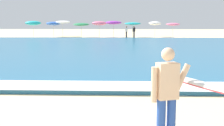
% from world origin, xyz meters
% --- Properties ---
extents(sea, '(120.00, 28.00, 0.14)m').
position_xyz_m(sea, '(0.00, 18.64, 0.07)').
color(sea, teal).
rests_on(sea, ground).
extents(surf_foam, '(120.00, 1.35, 0.01)m').
position_xyz_m(surf_foam, '(0.00, 5.24, 0.15)').
color(surf_foam, white).
rests_on(surf_foam, sea).
extents(surfer_with_board, '(1.25, 2.52, 1.73)m').
position_xyz_m(surfer_with_board, '(3.28, 1.25, 1.03)').
color(surfer_with_board, '#284CA3').
rests_on(surfer_with_board, ground).
extents(beach_umbrella_0, '(2.17, 2.18, 2.29)m').
position_xyz_m(beach_umbrella_0, '(-10.07, 35.18, 1.98)').
color(beach_umbrella_0, beige).
rests_on(beach_umbrella_0, ground).
extents(beach_umbrella_1, '(2.11, 2.11, 2.18)m').
position_xyz_m(beach_umbrella_1, '(-7.71, 37.14, 1.91)').
color(beach_umbrella_1, beige).
rests_on(beach_umbrella_1, ground).
extents(beach_umbrella_2, '(2.16, 2.18, 2.40)m').
position_xyz_m(beach_umbrella_2, '(-6.43, 37.37, 2.13)').
color(beach_umbrella_2, beige).
rests_on(beach_umbrella_2, ground).
extents(beach_umbrella_3, '(2.24, 2.26, 2.04)m').
position_xyz_m(beach_umbrella_3, '(-3.42, 35.68, 1.79)').
color(beach_umbrella_3, beige).
rests_on(beach_umbrella_3, ground).
extents(beach_umbrella_4, '(2.06, 2.08, 2.27)m').
position_xyz_m(beach_umbrella_4, '(-0.89, 35.66, 1.96)').
color(beach_umbrella_4, beige).
rests_on(beach_umbrella_4, ground).
extents(beach_umbrella_5, '(2.24, 2.24, 2.29)m').
position_xyz_m(beach_umbrella_5, '(1.10, 35.52, 2.04)').
color(beach_umbrella_5, beige).
rests_on(beach_umbrella_5, ground).
extents(beach_umbrella_6, '(2.28, 2.28, 2.10)m').
position_xyz_m(beach_umbrella_6, '(3.77, 35.82, 1.90)').
color(beach_umbrella_6, beige).
rests_on(beach_umbrella_6, ground).
extents(beach_umbrella_7, '(1.78, 1.80, 2.25)m').
position_xyz_m(beach_umbrella_7, '(7.04, 37.27, 1.95)').
color(beach_umbrella_7, beige).
rests_on(beach_umbrella_7, ground).
extents(beach_umbrella_8, '(1.86, 1.87, 2.03)m').
position_xyz_m(beach_umbrella_8, '(9.27, 35.25, 1.82)').
color(beach_umbrella_8, beige).
rests_on(beach_umbrella_8, ground).
extents(beachgoer_near_row_left, '(0.32, 0.20, 1.58)m').
position_xyz_m(beachgoer_near_row_left, '(3.94, 34.67, 0.84)').
color(beachgoer_near_row_left, '#383842').
rests_on(beachgoer_near_row_left, ground).
extents(beachgoer_near_row_mid, '(0.32, 0.20, 1.58)m').
position_xyz_m(beachgoer_near_row_mid, '(2.90, 34.52, 0.84)').
color(beachgoer_near_row_mid, '#383842').
rests_on(beachgoer_near_row_mid, ground).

